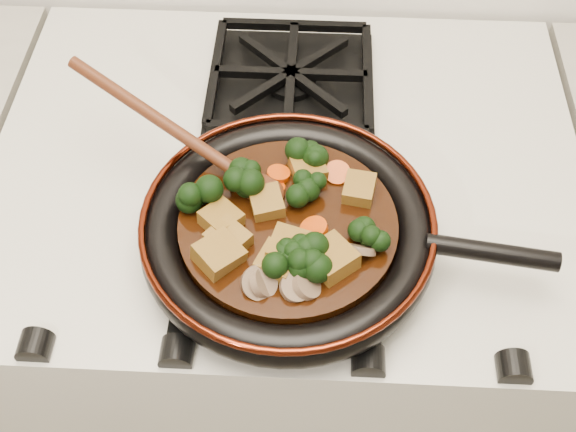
{
  "coord_description": "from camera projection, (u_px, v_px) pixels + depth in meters",
  "views": [
    {
      "loc": [
        0.03,
        1.07,
        1.59
      ],
      "look_at": [
        0.01,
        1.55,
        0.97
      ],
      "focal_mm": 45.0,
      "sensor_mm": 36.0,
      "label": 1
    }
  ],
  "objects": [
    {
      "name": "broccoli_floret_2",
      "position": [
        313.0,
        259.0,
        0.75
      ],
      "size": [
        0.09,
        0.09,
        0.06
      ],
      "primitive_type": null,
      "rotation": [
        0.04,
        0.17,
        0.69
      ],
      "color": "black",
      "rests_on": "braising_sauce"
    },
    {
      "name": "mushroom_slice_1",
      "position": [
        261.0,
        283.0,
        0.74
      ],
      "size": [
        0.02,
        0.03,
        0.03
      ],
      "primitive_type": "cylinder",
      "rotation": [
        0.96,
        0.0,
        1.61
      ],
      "color": "brown",
      "rests_on": "braising_sauce"
    },
    {
      "name": "broccoli_floret_1",
      "position": [
        366.0,
        236.0,
        0.77
      ],
      "size": [
        0.08,
        0.08,
        0.06
      ],
      "primitive_type": null,
      "rotation": [
        -0.02,
        -0.09,
        2.42
      ],
      "color": "black",
      "rests_on": "braising_sauce"
    },
    {
      "name": "mushroom_slice_0",
      "position": [
        259.0,
        283.0,
        0.74
      ],
      "size": [
        0.05,
        0.05,
        0.03
      ],
      "primitive_type": "cylinder",
      "rotation": [
        0.6,
        0.0,
        0.48
      ],
      "color": "brown",
      "rests_on": "braising_sauce"
    },
    {
      "name": "carrot_coin_5",
      "position": [
        272.0,
        187.0,
        0.81
      ],
      "size": [
        0.03,
        0.03,
        0.02
      ],
      "primitive_type": "cylinder",
      "rotation": [
        -0.32,
        0.19,
        0.0
      ],
      "color": "#CC3D05",
      "rests_on": "braising_sauce"
    },
    {
      "name": "carrot_coin_2",
      "position": [
        218.0,
        220.0,
        0.79
      ],
      "size": [
        0.03,
        0.03,
        0.02
      ],
      "primitive_type": "cylinder",
      "rotation": [
        -0.22,
        -0.08,
        0.0
      ],
      "color": "#CC3D05",
      "rests_on": "braising_sauce"
    },
    {
      "name": "tofu_cube_6",
      "position": [
        221.0,
        219.0,
        0.78
      ],
      "size": [
        0.05,
        0.05,
        0.02
      ],
      "primitive_type": "cube",
      "rotation": [
        0.08,
        0.01,
        2.39
      ],
      "color": "brown",
      "rests_on": "braising_sauce"
    },
    {
      "name": "mushroom_slice_3",
      "position": [
        307.0,
        285.0,
        0.73
      ],
      "size": [
        0.03,
        0.03,
        0.03
      ],
      "primitive_type": "cylinder",
      "rotation": [
        0.64,
        0.0,
        1.54
      ],
      "color": "brown",
      "rests_on": "braising_sauce"
    },
    {
      "name": "mushroom_slice_2",
      "position": [
        361.0,
        250.0,
        0.76
      ],
      "size": [
        0.04,
        0.03,
        0.03
      ],
      "primitive_type": "cylinder",
      "rotation": [
        0.84,
        0.0,
        3.0
      ],
      "color": "brown",
      "rests_on": "braising_sauce"
    },
    {
      "name": "burner_grate_front",
      "position": [
        280.0,
        243.0,
        0.83
      ],
      "size": [
        0.23,
        0.23,
        0.03
      ],
      "primitive_type": null,
      "color": "black",
      "rests_on": "stove"
    },
    {
      "name": "broccoli_floret_0",
      "position": [
        289.0,
        260.0,
        0.75
      ],
      "size": [
        0.07,
        0.08,
        0.07
      ],
      "primitive_type": null,
      "rotation": [
        0.19,
        0.16,
        2.96
      ],
      "color": "black",
      "rests_on": "braising_sauce"
    },
    {
      "name": "wooden_spoon",
      "position": [
        204.0,
        150.0,
        0.82
      ],
      "size": [
        0.16,
        0.1,
        0.27
      ],
      "rotation": [
        0.0,
        0.0,
        2.65
      ],
      "color": "#4E2310",
      "rests_on": "braising_sauce"
    },
    {
      "name": "broccoli_floret_6",
      "position": [
        242.0,
        181.0,
        0.81
      ],
      "size": [
        0.08,
        0.09,
        0.07
      ],
      "primitive_type": null,
      "rotation": [
        -0.12,
        -0.13,
        2.35
      ],
      "color": "black",
      "rests_on": "braising_sauce"
    },
    {
      "name": "carrot_coin_0",
      "position": [
        245.0,
        184.0,
        0.82
      ],
      "size": [
        0.03,
        0.03,
        0.01
      ],
      "primitive_type": "cylinder",
      "rotation": [
        -0.14,
        -0.02,
        0.0
      ],
      "color": "#CC3D05",
      "rests_on": "braising_sauce"
    },
    {
      "name": "tofu_cube_0",
      "position": [
        359.0,
        190.0,
        0.81
      ],
      "size": [
        0.04,
        0.04,
        0.02
      ],
      "primitive_type": "cube",
      "rotation": [
        -0.03,
        -0.04,
        1.39
      ],
      "color": "brown",
      "rests_on": "braising_sauce"
    },
    {
      "name": "tofu_cube_7",
      "position": [
        276.0,
        262.0,
        0.75
      ],
      "size": [
        0.05,
        0.05,
        0.03
      ],
      "primitive_type": "cube",
      "rotation": [
        0.07,
        -0.08,
        2.77
      ],
      "color": "brown",
      "rests_on": "braising_sauce"
    },
    {
      "name": "tofu_cube_5",
      "position": [
        332.0,
        259.0,
        0.75
      ],
      "size": [
        0.06,
        0.06,
        0.03
      ],
      "primitive_type": "cube",
      "rotation": [
        -0.08,
        -0.0,
        0.69
      ],
      "color": "brown",
      "rests_on": "braising_sauce"
    },
    {
      "name": "carrot_coin_4",
      "position": [
        337.0,
        173.0,
        0.83
      ],
      "size": [
        0.03,
        0.03,
        0.02
      ],
      "primitive_type": "cylinder",
      "rotation": [
        0.33,
        0.02,
        0.0
      ],
      "color": "#CC3D05",
      "rests_on": "braising_sauce"
    },
    {
      "name": "mushroom_slice_4",
      "position": [
        296.0,
        287.0,
        0.73
      ],
      "size": [
        0.05,
        0.05,
        0.02
      ],
      "primitive_type": "cylinder",
      "rotation": [
        0.41,
        0.0,
        0.79
      ],
      "color": "brown",
      "rests_on": "braising_sauce"
    },
    {
      "name": "broccoli_floret_7",
      "position": [
        310.0,
        190.0,
        0.8
      ],
      "size": [
        0.08,
        0.08,
        0.06
      ],
      "primitive_type": null,
      "rotation": [
        -0.01,
        0.16,
        1.2
      ],
      "color": "black",
      "rests_on": "braising_sauce"
    },
    {
      "name": "tofu_cube_8",
      "position": [
        228.0,
        240.0,
        0.77
      ],
      "size": [
        0.05,
        0.06,
        0.02
      ],
      "primitive_type": "cube",
      "rotation": [
        0.03,
        -0.04,
        0.86
      ],
      "color": "brown",
      "rests_on": "braising_sauce"
    },
    {
      "name": "tofu_cube_4",
      "position": [
        290.0,
        249.0,
        0.76
      ],
      "size": [
        0.05,
        0.05,
        0.03
      ],
      "primitive_type": "cube",
      "rotation": [
        0.08,
        -0.08,
        2.89
      ],
      "color": "brown",
      "rests_on": "braising_sauce"
    },
    {
      "name": "tofu_cube_2",
      "position": [
        219.0,
        255.0,
        0.75
      ],
      "size": [
        0.06,
        0.06,
        0.03
      ],
      "primitive_type": "cube",
      "rotation": [
        0.09,
        0.1,
        0.77
      ],
      "color": "brown",
      "rests_on": "braising_sauce"
    },
    {
      "name": "tofu_cube_3",
      "position": [
        267.0,
        203.0,
        0.8
      ],
      "size": [
        0.04,
        0.05,
        0.02
      ],
      "primitive_type": "cube",
      "rotation": [
        -0.06,
        -0.04,
        1.86
      ],
      "color": "brown",
      "rests_on": "braising_sauce"
    },
    {
      "name": "tofu_cube_1",
      "position": [
        308.0,
        169.0,
        0.83
      ],
      "size": [
        0.05,
        0.05,
        0.02
      ],
      "primitive_type": "cube",
      "rotation": [
        0.05,
        0.0,
        1.89
      ],
      "color": "brown",
      "rests_on": "braising_sauce"
    },
    {
      "name": "broccoli_floret_3",
      "position": [
        306.0,
        157.0,
        0.83
      ],
      "size": [
        0.08,
        0.08,
        0.07
      ],
      "primitive_type": null,
      "rotation": [
        0.11,
        -0.12,
        1.88
      ],
      "color": "black",
      "rests_on": "braising_sauce"
    },
    {
      "name": "braising_sauce",
      "position": [
        288.0,
        227.0,
        0.8
      ],
      "size": [
        0.24,
        0.24,
        0.02
      ],
      "primitive_type": "cylinder",
      "color": "black",
      "rests_on": "skillet"
    },
    {
      "name": "skillet",
      "position": [
        290.0,
        230.0,
        0.8
      ],
      "size": [
        0.46,
        0.33,
        0.05
      ],
      "rotation": [
        0.0,
        0.0,
        -0.13
      ],
      "color": "black",
      "rests_on": "burner_grate_front"
    },
    {
      "name": "carrot_coin_3",
      "position": [
        314.0,
        229.0,
        0.78
      ],
      "size": [
        0.03,
        0.03,
        0.02
      ],
      "primitive_type": "cylinder",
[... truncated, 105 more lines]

